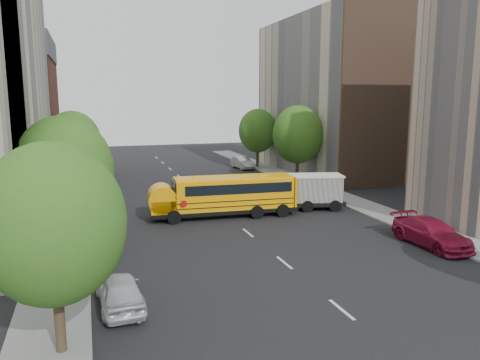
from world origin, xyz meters
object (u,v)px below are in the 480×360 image
street_tree_2 (73,143)px  street_tree_1 (65,171)px  parked_car_1 (101,188)px  street_tree_4 (298,135)px  safari_truck (303,191)px  parked_car_3 (432,233)px  parked_car_0 (120,291)px  parked_car_2 (98,169)px  school_bus (223,194)px  street_tree_0 (53,224)px  parked_car_5 (242,163)px  street_tree_5 (258,131)px

street_tree_2 → street_tree_1: bearing=-90.0°
street_tree_2 → parked_car_1: bearing=-15.6°
street_tree_4 → street_tree_2: bearing=180.0°
safari_truck → parked_car_3: 11.47m
safari_truck → parked_car_0: safari_truck is taller
street_tree_4 → parked_car_2: size_ratio=1.58×
street_tree_4 → parked_car_0: street_tree_4 is taller
street_tree_4 → school_bus: size_ratio=0.73×
street_tree_0 → street_tree_1: 10.00m
parked_car_5 → street_tree_0: bearing=-122.2°
parked_car_5 → parked_car_1: bearing=-151.0°
street_tree_1 → parked_car_3: 21.36m
street_tree_1 → school_bus: 12.99m
street_tree_2 → street_tree_5: size_ratio=1.03×
street_tree_2 → street_tree_4: 22.00m
parked_car_0 → parked_car_1: 24.27m
street_tree_4 → parked_car_5: 12.49m
safari_truck → parked_car_5: safari_truck is taller
street_tree_2 → parked_car_3: size_ratio=1.40×
street_tree_0 → street_tree_4: size_ratio=0.91×
parked_car_1 → parked_car_2: size_ratio=0.88×
street_tree_0 → parked_car_1: 27.75m
street_tree_0 → safari_truck: 24.52m
safari_truck → parked_car_3: size_ratio=1.25×
parked_car_2 → parked_car_5: size_ratio=1.11×
street_tree_1 → street_tree_2: 18.00m
parked_car_1 → parked_car_0: bearing=95.8°
street_tree_0 → safari_truck: (17.40, 16.98, -3.16)m
parked_car_0 → street_tree_5: bearing=-121.7°
street_tree_4 → street_tree_5: 12.01m
street_tree_1 → parked_car_0: bearing=-72.3°
street_tree_1 → street_tree_2: size_ratio=1.03×
street_tree_2 → parked_car_0: (2.20, -24.89, -4.09)m
street_tree_2 → parked_car_5: size_ratio=1.67×
safari_truck → parked_car_2: safari_truck is taller
parked_car_0 → street_tree_0: bearing=51.2°
parked_car_2 → parked_car_1: bearing=92.8°
street_tree_0 → safari_truck: bearing=44.3°
street_tree_0 → parked_car_5: street_tree_0 is taller
street_tree_1 → safari_truck: size_ratio=1.15×
school_bus → street_tree_2: bearing=137.1°
street_tree_4 → school_bus: bearing=-135.2°
street_tree_0 → parked_car_3: size_ratio=1.34×
parked_car_2 → parked_car_5: bearing=-177.9°
safari_truck → street_tree_2: bearing=161.4°
school_bus → parked_car_0: school_bus is taller
street_tree_2 → parked_car_5: street_tree_2 is taller
street_tree_0 → safari_truck: size_ratio=1.08×
street_tree_0 → parked_car_3: street_tree_0 is taller
street_tree_1 → parked_car_5: street_tree_1 is taller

